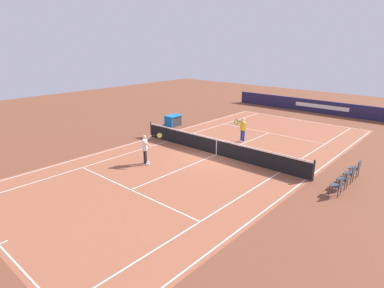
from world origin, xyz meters
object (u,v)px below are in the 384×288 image
at_px(tennis_player_far, 243,129).
at_px(equipment_cart_tarped, 173,121).
at_px(tennis_ball, 139,156).
at_px(tennis_player_near, 146,148).
at_px(spectator_chair_1, 351,173).
at_px(spectator_chair_0, 356,167).
at_px(tennis_net, 217,147).
at_px(spectator_chair_2, 345,179).
at_px(spectator_chair_3, 338,185).

distance_m(tennis_player_far, equipment_cart_tarped, 6.53).
distance_m(tennis_player_far, tennis_ball, 7.10).
height_order(tennis_player_near, spectator_chair_1, tennis_player_near).
bearing_deg(spectator_chair_0, tennis_net, -75.61).
bearing_deg(tennis_net, spectator_chair_0, 104.39).
height_order(tennis_player_near, tennis_ball, tennis_player_near).
relative_size(spectator_chair_2, spectator_chair_3, 1.00).
bearing_deg(equipment_cart_tarped, tennis_net, 64.57).
distance_m(tennis_net, spectator_chair_3, 7.25).
xyz_separation_m(tennis_net, spectator_chair_1, (-0.95, 7.20, 0.03)).
xyz_separation_m(tennis_player_near, spectator_chair_3, (-2.96, 9.15, -0.41)).
distance_m(tennis_player_far, spectator_chair_1, 7.79).
bearing_deg(tennis_player_far, tennis_player_near, -13.61).
distance_m(tennis_player_near, equipment_cart_tarped, 8.54).
xyz_separation_m(spectator_chair_0, equipment_cart_tarped, (-1.37, -13.97, -0.08)).
height_order(spectator_chair_0, spectator_chair_1, same).
bearing_deg(tennis_player_near, spectator_chair_3, 107.91).
bearing_deg(spectator_chair_3, tennis_ball, -77.22).
distance_m(spectator_chair_1, spectator_chair_2, 0.90).
bearing_deg(tennis_ball, spectator_chair_2, 107.38).
distance_m(tennis_net, spectator_chair_2, 7.20).
height_order(tennis_net, tennis_player_far, tennis_player_far).
relative_size(spectator_chair_1, equipment_cart_tarped, 0.70).
relative_size(tennis_ball, spectator_chair_0, 0.08).
height_order(spectator_chair_2, equipment_cart_tarped, spectator_chair_2).
distance_m(tennis_player_near, spectator_chair_3, 9.62).
bearing_deg(spectator_chair_0, tennis_ball, -64.13).
height_order(spectator_chair_0, spectator_chair_3, same).
height_order(spectator_chair_1, equipment_cart_tarped, spectator_chair_1).
distance_m(tennis_player_far, spectator_chair_0, 7.58).
distance_m(spectator_chair_2, equipment_cart_tarped, 14.33).
bearing_deg(equipment_cart_tarped, spectator_chair_0, 84.38).
bearing_deg(tennis_net, tennis_player_far, -175.33).
xyz_separation_m(tennis_player_far, spectator_chair_0, (1.32, 7.46, -0.41)).
bearing_deg(tennis_player_near, tennis_net, 152.87).
bearing_deg(tennis_net, equipment_cart_tarped, -115.43).
bearing_deg(equipment_cart_tarped, spectator_chair_2, 77.22).
height_order(spectator_chair_3, equipment_cart_tarped, spectator_chair_3).
relative_size(tennis_net, spectator_chair_1, 13.30).
distance_m(tennis_ball, equipment_cart_tarped, 7.35).
height_order(tennis_net, spectator_chair_0, tennis_net).
distance_m(spectator_chair_0, equipment_cart_tarped, 14.04).
relative_size(tennis_player_near, tennis_ball, 25.71).
xyz_separation_m(spectator_chair_0, spectator_chair_1, (0.90, 0.00, 0.00)).
bearing_deg(tennis_player_far, equipment_cart_tarped, -90.45).
height_order(tennis_net, spectator_chair_3, tennis_net).
height_order(tennis_ball, equipment_cart_tarped, equipment_cart_tarped).
distance_m(tennis_net, tennis_player_far, 3.21).
bearing_deg(tennis_player_near, spectator_chair_0, 121.70).
bearing_deg(tennis_ball, tennis_player_far, 154.98).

